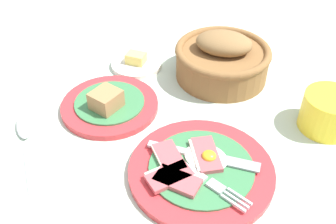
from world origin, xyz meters
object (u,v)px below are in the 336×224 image
Objects in this scene: breakfast_plate at (199,169)px; sugar_cup at (329,111)px; butter_dish at (136,63)px; teaspoon_near_cup at (25,136)px; bread_basket at (222,59)px; bread_plate at (109,104)px.

sugar_cup reaches higher than breakfast_plate.
breakfast_plate is 2.12× the size of butter_dish.
butter_dish is at bearing -58.17° from teaspoon_near_cup.
butter_dish is 0.29m from teaspoon_near_cup.
bread_basket reaches higher than sugar_cup.
bread_basket reaches higher than teaspoon_near_cup.
bread_basket is (-0.09, 0.26, 0.03)m from breakfast_plate.
bread_plate is at bearing -73.62° from butter_dish.
breakfast_plate is at bearing -70.73° from bread_basket.
sugar_cup is 0.59× the size of teaspoon_near_cup.
sugar_cup is at bearing -10.92° from bread_basket.
sugar_cup is at bearing -106.68° from teaspoon_near_cup.
breakfast_plate is at bearing -124.97° from teaspoon_near_cup.
bread_plate reaches higher than teaspoon_near_cup.
bread_basket is at bearing 20.31° from butter_dish.
bread_basket is 0.41m from teaspoon_near_cup.
sugar_cup is (0.14, 0.22, 0.03)m from breakfast_plate.
bread_plate is 1.13× the size of teaspoon_near_cup.
sugar_cup reaches higher than bread_plate.
teaspoon_near_cup is (-0.03, -0.29, -0.00)m from butter_dish.
bread_plate reaches higher than butter_dish.
bread_basket is 1.20× the size of teaspoon_near_cup.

